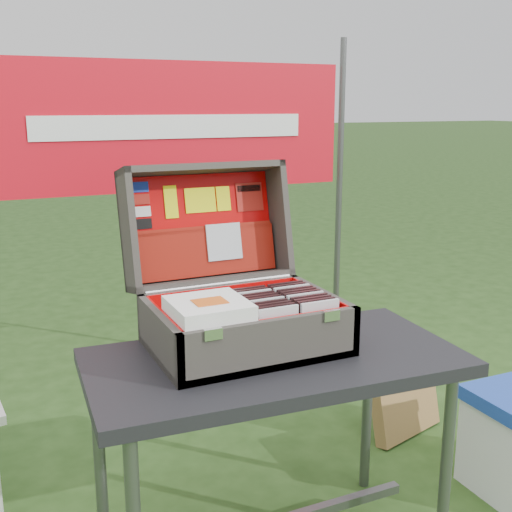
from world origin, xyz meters
name	(u,v)px	position (x,y,z in m)	size (l,w,h in m)	color
table	(274,460)	(-0.07, -0.04, 0.34)	(1.09, 0.54, 0.68)	black
table_top	(275,362)	(-0.07, -0.04, 0.66)	(1.09, 0.54, 0.04)	black
table_leg_fr	(446,464)	(0.41, -0.25, 0.32)	(0.04, 0.04, 0.64)	#59595B
table_leg_bl	(100,468)	(-0.55, 0.17, 0.32)	(0.04, 0.04, 0.64)	#59595B
table_leg_br	(367,406)	(0.41, 0.17, 0.32)	(0.04, 0.04, 0.64)	#59595B
suitcase	(237,260)	(-0.12, 0.11, 0.94)	(0.55, 0.55, 0.52)	#494641
suitcase_base_bottom	(245,344)	(-0.12, 0.05, 0.69)	(0.55, 0.39, 0.02)	#494641
suitcase_base_wall_front	(273,345)	(-0.12, -0.13, 0.75)	(0.55, 0.02, 0.15)	#494641
suitcase_base_wall_back	(222,307)	(-0.12, 0.24, 0.75)	(0.55, 0.02, 0.15)	#494641
suitcase_base_wall_left	(159,338)	(-0.39, 0.05, 0.75)	(0.02, 0.39, 0.15)	#494641
suitcase_base_wall_right	(322,313)	(0.14, 0.05, 0.75)	(0.02, 0.39, 0.15)	#494641
suitcase_liner_floor	(245,340)	(-0.12, 0.05, 0.70)	(0.51, 0.35, 0.01)	#E20A00
suitcase_latch_left	(213,334)	(-0.30, -0.14, 0.82)	(0.05, 0.01, 0.03)	silver
suitcase_latch_right	(331,316)	(0.05, -0.14, 0.82)	(0.05, 0.01, 0.03)	silver
suitcase_hinge	(220,284)	(-0.12, 0.25, 0.83)	(0.02, 0.02, 0.50)	silver
suitcase_lid_back	(201,226)	(-0.12, 0.43, 0.99)	(0.55, 0.39, 0.02)	#494641
suitcase_lid_rim_far	(202,169)	(-0.12, 0.41, 1.19)	(0.55, 0.02, 0.15)	#494641
suitcase_lid_rim_near	(212,280)	(-0.12, 0.33, 0.82)	(0.55, 0.02, 0.15)	#494641
suitcase_lid_rim_left	(128,231)	(-0.39, 0.37, 1.00)	(0.02, 0.39, 0.15)	#494641
suitcase_lid_rim_right	(278,219)	(0.14, 0.37, 1.00)	(0.02, 0.39, 0.15)	#494641
suitcase_lid_liner	(202,225)	(-0.12, 0.41, 0.99)	(0.50, 0.35, 0.01)	#E20A00
suitcase_liner_wall_front	(271,340)	(-0.12, -0.12, 0.76)	(0.51, 0.01, 0.13)	#E20A00
suitcase_liner_wall_back	(224,305)	(-0.12, 0.23, 0.76)	(0.51, 0.01, 0.13)	#E20A00
suitcase_liner_wall_left	(164,333)	(-0.38, 0.05, 0.76)	(0.01, 0.35, 0.13)	#E20A00
suitcase_liner_wall_right	(318,310)	(0.13, 0.05, 0.76)	(0.01, 0.35, 0.13)	#E20A00
suitcase_lid_pocket	(207,252)	(-0.12, 0.38, 0.91)	(0.49, 0.16, 0.03)	maroon
suitcase_pocket_edge	(205,229)	(-0.12, 0.39, 0.99)	(0.48, 0.02, 0.02)	maroon
suitcase_pocket_cd	(224,242)	(-0.06, 0.36, 0.94)	(0.12, 0.12, 0.01)	silver
lid_sticker_cc_a	(140,187)	(-0.33, 0.44, 1.13)	(0.05, 0.03, 0.00)	#1933B2
lid_sticker_cc_b	(141,199)	(-0.33, 0.43, 1.09)	(0.05, 0.03, 0.00)	#A91C14
lid_sticker_cc_c	(143,212)	(-0.33, 0.42, 1.05)	(0.05, 0.03, 0.00)	white
lid_sticker_cc_d	(144,224)	(-0.33, 0.41, 1.02)	(0.05, 0.03, 0.00)	black
lid_card_neon_tall	(171,202)	(-0.23, 0.43, 1.08)	(0.04, 0.11, 0.00)	yellow
lid_card_neon_main	(200,200)	(-0.12, 0.43, 1.08)	(0.11, 0.08, 0.00)	yellow
lid_card_neon_small	(223,199)	(-0.04, 0.43, 1.08)	(0.05, 0.08, 0.00)	yellow
lid_sticker_band	(249,197)	(0.06, 0.43, 1.08)	(0.10, 0.10, 0.00)	#A91C14
lid_sticker_band_bar	(249,188)	(0.06, 0.43, 1.11)	(0.09, 0.02, 0.00)	black
cd_left_0	(278,331)	(-0.09, -0.10, 0.78)	(0.12, 0.01, 0.14)	silver
cd_left_1	(275,329)	(-0.09, -0.08, 0.78)	(0.12, 0.01, 0.14)	black
cd_left_2	(271,326)	(-0.09, -0.05, 0.78)	(0.12, 0.01, 0.14)	black
cd_left_3	(268,324)	(-0.09, -0.03, 0.78)	(0.12, 0.01, 0.14)	black
cd_left_4	(265,322)	(-0.09, -0.01, 0.78)	(0.12, 0.01, 0.14)	silver
cd_left_5	(262,320)	(-0.09, 0.01, 0.78)	(0.12, 0.01, 0.14)	black
cd_left_6	(259,317)	(-0.09, 0.03, 0.78)	(0.12, 0.01, 0.14)	black
cd_left_7	(256,315)	(-0.09, 0.05, 0.78)	(0.12, 0.01, 0.14)	black
cd_left_8	(253,313)	(-0.09, 0.08, 0.78)	(0.12, 0.01, 0.14)	silver
cd_left_9	(250,311)	(-0.09, 0.10, 0.78)	(0.12, 0.01, 0.14)	black
cd_left_10	(247,309)	(-0.09, 0.12, 0.78)	(0.12, 0.01, 0.14)	black
cd_right_0	(320,325)	(0.04, -0.10, 0.78)	(0.12, 0.01, 0.14)	silver
cd_right_1	(316,322)	(0.04, -0.08, 0.78)	(0.12, 0.01, 0.14)	black
cd_right_2	(312,320)	(0.04, -0.05, 0.78)	(0.12, 0.01, 0.14)	black
cd_right_3	(308,318)	(0.04, -0.03, 0.78)	(0.12, 0.01, 0.14)	black
cd_right_4	(305,316)	(0.04, -0.01, 0.78)	(0.12, 0.01, 0.14)	silver
cd_right_5	(301,314)	(0.04, 0.01, 0.78)	(0.12, 0.01, 0.14)	black
cd_right_6	(298,312)	(0.04, 0.03, 0.78)	(0.12, 0.01, 0.14)	black
cd_right_7	(295,310)	(0.04, 0.05, 0.78)	(0.12, 0.01, 0.14)	black
cd_right_8	(291,308)	(0.04, 0.08, 0.78)	(0.12, 0.01, 0.14)	silver
cd_right_9	(288,306)	(0.04, 0.10, 0.78)	(0.12, 0.01, 0.14)	black
cd_right_10	(285,304)	(0.04, 0.12, 0.78)	(0.12, 0.01, 0.14)	black
songbook_0	(209,314)	(-0.27, -0.02, 0.83)	(0.21, 0.21, 0.01)	white
songbook_1	(209,312)	(-0.27, -0.02, 0.84)	(0.21, 0.21, 0.01)	white
songbook_2	(209,310)	(-0.27, -0.02, 0.84)	(0.21, 0.21, 0.01)	white
songbook_3	(209,309)	(-0.27, -0.02, 0.85)	(0.21, 0.21, 0.01)	white
songbook_4	(209,307)	(-0.27, -0.02, 0.85)	(0.21, 0.21, 0.01)	white
songbook_5	(208,305)	(-0.27, -0.02, 0.86)	(0.21, 0.21, 0.01)	white
songbook_6	(208,303)	(-0.27, -0.02, 0.86)	(0.21, 0.21, 0.01)	white
songbook_7	(208,302)	(-0.27, -0.02, 0.87)	(0.21, 0.21, 0.01)	white
songbook_graphic	(210,301)	(-0.27, -0.03, 0.87)	(0.09, 0.07, 0.00)	#D85919
cardboard_box	(404,390)	(0.79, 0.44, 0.20)	(0.37, 0.06, 0.39)	#9E783F
banner_post_right	(338,215)	(0.85, 1.10, 0.85)	(0.03, 0.03, 1.70)	#59595B
banner	(174,127)	(0.00, 1.09, 1.30)	(1.60, 0.01, 0.55)	red
banner_text	(175,127)	(0.00, 1.08, 1.30)	(1.20, 0.00, 0.10)	white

